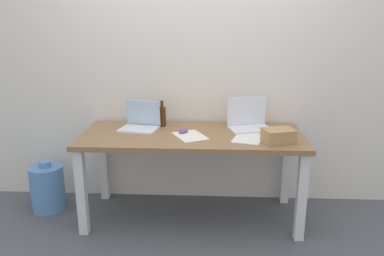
{
  "coord_description": "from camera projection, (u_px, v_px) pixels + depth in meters",
  "views": [
    {
      "loc": [
        0.15,
        -2.93,
        1.62
      ],
      "look_at": [
        0.0,
        0.0,
        0.78
      ],
      "focal_mm": 35.63,
      "sensor_mm": 36.0,
      "label": 1
    }
  ],
  "objects": [
    {
      "name": "paper_sheet_center",
      "position": [
        190.0,
        136.0,
        3.01
      ],
      "size": [
        0.32,
        0.36,
        0.0
      ],
      "primitive_type": "cube",
      "rotation": [
        0.0,
        0.0,
        0.47
      ],
      "color": "white",
      "rests_on": "desk"
    },
    {
      "name": "laptop_left",
      "position": [
        140.0,
        124.0,
        3.19
      ],
      "size": [
        0.34,
        0.29,
        0.23
      ],
      "color": "silver",
      "rests_on": "desk"
    },
    {
      "name": "ground_plane",
      "position": [
        192.0,
        216.0,
        3.27
      ],
      "size": [
        8.0,
        8.0,
        0.0
      ],
      "primitive_type": "plane",
      "color": "#515459"
    },
    {
      "name": "computer_mouse",
      "position": [
        183.0,
        131.0,
        3.09
      ],
      "size": [
        0.1,
        0.12,
        0.03
      ],
      "primitive_type": "ellipsoid",
      "rotation": [
        0.0,
        0.0,
        -0.52
      ],
      "color": "#724799",
      "rests_on": "desk"
    },
    {
      "name": "cardboard_box",
      "position": [
        278.0,
        136.0,
        2.84
      ],
      "size": [
        0.26,
        0.22,
        0.1
      ],
      "primitive_type": "cube",
      "rotation": [
        0.0,
        0.0,
        0.3
      ],
      "color": "tan",
      "rests_on": "desk"
    },
    {
      "name": "paper_sheet_front_right",
      "position": [
        248.0,
        138.0,
        2.96
      ],
      "size": [
        0.29,
        0.34,
        0.0
      ],
      "primitive_type": "cube",
      "rotation": [
        0.0,
        0.0,
        -0.29
      ],
      "color": "white",
      "rests_on": "desk"
    },
    {
      "name": "back_wall",
      "position": [
        195.0,
        58.0,
        3.33
      ],
      "size": [
        5.2,
        0.08,
        2.6
      ],
      "primitive_type": "cube",
      "color": "silver",
      "rests_on": "ground"
    },
    {
      "name": "beer_bottle",
      "position": [
        162.0,
        116.0,
        3.28
      ],
      "size": [
        0.06,
        0.06,
        0.23
      ],
      "color": "#47280F",
      "rests_on": "desk"
    },
    {
      "name": "desk",
      "position": [
        192.0,
        145.0,
        3.09
      ],
      "size": [
        1.78,
        0.74,
        0.73
      ],
      "color": "olive",
      "rests_on": "ground"
    },
    {
      "name": "laptop_right",
      "position": [
        249.0,
        122.0,
        3.2
      ],
      "size": [
        0.38,
        0.3,
        0.26
      ],
      "color": "silver",
      "rests_on": "desk"
    },
    {
      "name": "water_cooler_jug",
      "position": [
        48.0,
        188.0,
        3.34
      ],
      "size": [
        0.29,
        0.29,
        0.45
      ],
      "color": "#598CC6",
      "rests_on": "ground"
    }
  ]
}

